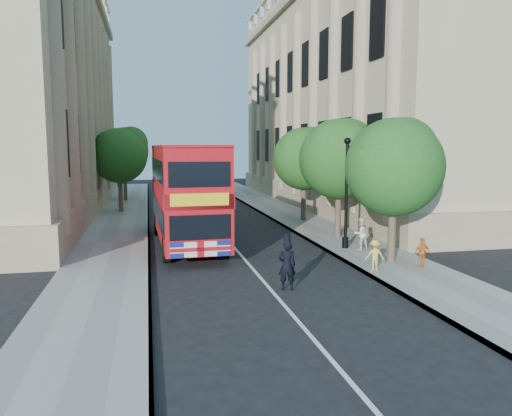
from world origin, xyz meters
TOP-DOWN VIEW (x-y plane):
  - ground at (0.00, 0.00)m, footprint 120.00×120.00m
  - pavement_right at (5.75, 10.00)m, footprint 3.50×80.00m
  - pavement_left at (-5.75, 10.00)m, footprint 3.50×80.00m
  - building_right at (13.80, 24.00)m, footprint 12.00×38.00m
  - building_left at (-13.80, 24.00)m, footprint 12.00×38.00m
  - tree_right_near at (5.84, 3.03)m, footprint 4.00×4.00m
  - tree_right_mid at (5.84, 9.03)m, footprint 4.20×4.20m
  - tree_right_far at (5.84, 15.03)m, footprint 4.00×4.00m
  - tree_left_far at (-5.96, 22.03)m, footprint 4.00×4.00m
  - tree_left_back at (-5.96, 30.03)m, footprint 4.20×4.20m
  - lamp_post at (5.00, 6.00)m, footprint 0.32×0.32m
  - double_decker_bus at (-2.20, 8.95)m, footprint 3.11×10.54m
  - box_van at (-1.90, 12.73)m, footprint 2.32×5.28m
  - police_constable at (0.54, 0.31)m, footprint 0.66×0.48m
  - woman_pedestrian at (5.53, 5.48)m, footprint 0.83×0.71m
  - child_a at (6.51, 1.80)m, footprint 0.71×0.36m
  - child_b at (4.46, 1.77)m, footprint 0.80×0.50m

SIDE VIEW (x-z plane):
  - ground at x=0.00m, z-range 0.00..0.00m
  - pavement_right at x=5.75m, z-range 0.00..0.12m
  - pavement_left at x=-5.75m, z-range 0.00..0.12m
  - child_a at x=6.51m, z-range 0.12..1.29m
  - child_b at x=4.46m, z-range 0.12..1.30m
  - police_constable at x=0.54m, z-range 0.00..1.69m
  - woman_pedestrian at x=5.53m, z-range 0.12..1.62m
  - box_van at x=-1.90m, z-range -0.03..2.95m
  - lamp_post at x=5.00m, z-range -0.07..5.09m
  - double_decker_bus at x=-2.20m, z-range 0.25..5.08m
  - tree_right_near at x=5.84m, z-range 1.21..7.29m
  - tree_right_far at x=5.84m, z-range 1.24..7.39m
  - tree_left_far at x=-5.96m, z-range 1.30..7.59m
  - tree_right_mid at x=5.84m, z-range 1.26..7.63m
  - tree_left_back at x=-5.96m, z-range 1.38..8.03m
  - building_right at x=13.80m, z-range 0.00..18.00m
  - building_left at x=-13.80m, z-range 0.00..18.00m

